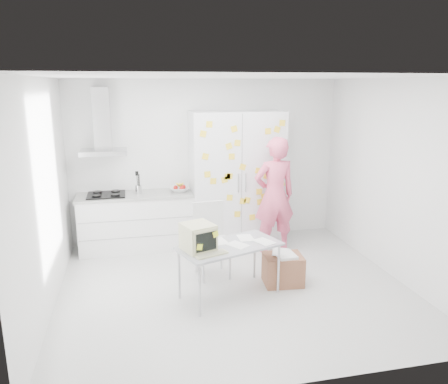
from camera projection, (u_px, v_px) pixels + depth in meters
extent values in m
cube|color=silver|center=(234.00, 288.00, 5.79)|extent=(4.50, 4.00, 0.02)
cube|color=white|center=(206.00, 161.00, 7.36)|extent=(4.50, 0.02, 2.70)
cube|color=white|center=(44.00, 198.00, 4.99)|extent=(0.02, 4.00, 2.70)
cube|color=white|center=(395.00, 180.00, 5.93)|extent=(0.02, 4.00, 2.70)
cube|color=white|center=(235.00, 77.00, 5.14)|extent=(4.50, 4.00, 0.02)
cube|color=white|center=(137.00, 223.00, 7.04)|extent=(1.80, 0.60, 0.88)
cube|color=gray|center=(137.00, 220.00, 6.72)|extent=(1.76, 0.01, 0.01)
cube|color=gray|center=(138.00, 237.00, 6.79)|extent=(1.76, 0.01, 0.01)
cube|color=#9E9E99|center=(136.00, 195.00, 6.93)|extent=(1.84, 0.63, 0.04)
cube|color=black|center=(106.00, 195.00, 6.83)|extent=(0.58, 0.50, 0.03)
cylinder|color=black|center=(96.00, 196.00, 6.68)|extent=(0.14, 0.14, 0.02)
cylinder|color=black|center=(115.00, 195.00, 6.74)|extent=(0.14, 0.14, 0.02)
cylinder|color=black|center=(97.00, 192.00, 6.91)|extent=(0.14, 0.14, 0.02)
cylinder|color=black|center=(116.00, 191.00, 6.97)|extent=(0.14, 0.14, 0.02)
cylinder|color=silver|center=(139.00, 189.00, 6.92)|extent=(0.10, 0.10, 0.14)
cylinder|color=black|center=(137.00, 183.00, 6.90)|extent=(0.01, 0.01, 0.30)
cylinder|color=black|center=(139.00, 183.00, 6.89)|extent=(0.01, 0.01, 0.30)
cylinder|color=black|center=(139.00, 183.00, 6.92)|extent=(0.01, 0.01, 0.30)
cube|color=black|center=(137.00, 173.00, 6.87)|extent=(0.05, 0.01, 0.07)
imported|color=white|center=(179.00, 189.00, 7.07)|extent=(0.31, 0.31, 0.08)
sphere|color=#B2140F|center=(176.00, 188.00, 7.07)|extent=(0.08, 0.08, 0.08)
sphere|color=#B2140F|center=(182.00, 188.00, 7.02)|extent=(0.08, 0.08, 0.08)
sphere|color=#B2140F|center=(183.00, 187.00, 7.11)|extent=(0.08, 0.08, 0.08)
cylinder|color=yellow|center=(178.00, 185.00, 7.06)|extent=(0.09, 0.17, 0.10)
cylinder|color=yellow|center=(180.00, 185.00, 7.07)|extent=(0.04, 0.17, 0.10)
cylinder|color=yellow|center=(181.00, 185.00, 7.07)|extent=(0.08, 0.17, 0.10)
cube|color=silver|center=(104.00, 152.00, 6.72)|extent=(0.70, 0.48, 0.07)
cube|color=silver|center=(102.00, 119.00, 6.71)|extent=(0.26, 0.24, 0.95)
cube|color=silver|center=(237.00, 178.00, 7.21)|extent=(1.50, 0.65, 2.20)
cube|color=slate|center=(242.00, 183.00, 6.89)|extent=(0.01, 0.01, 2.16)
cube|color=silver|center=(238.00, 183.00, 6.87)|extent=(0.02, 0.02, 0.30)
cube|color=silver|center=(246.00, 183.00, 6.90)|extent=(0.02, 0.02, 0.30)
cube|color=yellow|center=(268.00, 131.00, 6.78)|extent=(0.10, 0.00, 0.10)
cube|color=yellow|center=(277.00, 129.00, 6.81)|extent=(0.12, 0.00, 0.12)
cube|color=yellow|center=(282.00, 184.00, 7.04)|extent=(0.12, 0.00, 0.12)
cube|color=yellow|center=(227.00, 177.00, 6.82)|extent=(0.10, 0.00, 0.10)
cube|color=yellow|center=(243.00, 167.00, 6.83)|extent=(0.12, 0.00, 0.12)
cube|color=yellow|center=(264.00, 196.00, 7.03)|extent=(0.12, 0.00, 0.12)
cube|color=yellow|center=(230.00, 198.00, 6.91)|extent=(0.10, 0.00, 0.10)
cube|color=yellow|center=(234.00, 129.00, 6.66)|extent=(0.12, 0.00, 0.12)
cube|color=yellow|center=(247.00, 200.00, 6.98)|extent=(0.12, 0.00, 0.12)
cube|color=yellow|center=(267.00, 176.00, 6.96)|extent=(0.12, 0.00, 0.12)
cube|color=yellow|center=(259.00, 192.00, 6.99)|extent=(0.10, 0.00, 0.10)
cube|color=yellow|center=(229.00, 146.00, 6.71)|extent=(0.12, 0.00, 0.12)
cube|color=yellow|center=(213.00, 181.00, 6.78)|extent=(0.10, 0.00, 0.10)
cube|color=yellow|center=(207.00, 174.00, 6.74)|extent=(0.10, 0.00, 0.10)
cube|color=yellow|center=(203.00, 134.00, 6.57)|extent=(0.11, 0.00, 0.11)
cube|color=yellow|center=(237.00, 214.00, 7.00)|extent=(0.10, 0.00, 0.10)
cube|color=yellow|center=(230.00, 176.00, 6.82)|extent=(0.11, 0.00, 0.11)
cube|color=yellow|center=(273.00, 211.00, 7.13)|extent=(0.11, 0.00, 0.11)
cube|color=yellow|center=(282.00, 123.00, 6.80)|extent=(0.10, 0.00, 0.10)
cube|color=yellow|center=(232.00, 157.00, 6.75)|extent=(0.10, 0.00, 0.10)
cube|color=yellow|center=(224.00, 180.00, 6.82)|extent=(0.11, 0.00, 0.11)
cube|color=yellow|center=(252.00, 217.00, 7.07)|extent=(0.10, 0.00, 0.10)
cube|color=yellow|center=(209.00, 124.00, 6.56)|extent=(0.10, 0.00, 0.10)
cube|color=yellow|center=(205.00, 157.00, 6.66)|extent=(0.12, 0.00, 0.12)
cube|color=yellow|center=(260.00, 202.00, 7.04)|extent=(0.11, 0.00, 0.11)
cube|color=yellow|center=(237.00, 143.00, 6.72)|extent=(0.11, 0.00, 0.11)
cube|color=yellow|center=(258.00, 171.00, 6.90)|extent=(0.11, 0.00, 0.11)
cube|color=yellow|center=(243.00, 201.00, 6.97)|extent=(0.11, 0.00, 0.11)
imported|color=#E95A7E|center=(274.00, 196.00, 6.80)|extent=(0.71, 0.50, 1.85)
cube|color=#9B9EA5|center=(230.00, 246.00, 5.40)|extent=(1.40, 1.01, 0.03)
cylinder|color=#B1AFB4|center=(200.00, 291.00, 4.98)|extent=(0.04, 0.04, 0.65)
cylinder|color=#B1AFB4|center=(278.00, 269.00, 5.57)|extent=(0.04, 0.04, 0.65)
cylinder|color=#B1AFB4|center=(179.00, 274.00, 5.41)|extent=(0.04, 0.04, 0.65)
cylinder|color=#B1AFB4|center=(255.00, 256.00, 6.00)|extent=(0.04, 0.04, 0.65)
cube|color=#C3C491|center=(198.00, 237.00, 5.21)|extent=(0.44, 0.45, 0.32)
cube|color=#C3C491|center=(206.00, 242.00, 5.06)|extent=(0.31, 0.12, 0.29)
cube|color=black|center=(206.00, 242.00, 5.05)|extent=(0.26, 0.10, 0.22)
cube|color=#EBF82D|center=(200.00, 247.00, 5.01)|extent=(0.08, 0.03, 0.08)
cube|color=#EBF82D|center=(216.00, 234.00, 5.09)|extent=(0.08, 0.03, 0.09)
cube|color=#C3C491|center=(211.00, 254.00, 5.08)|extent=(0.42, 0.26, 0.02)
cube|color=gray|center=(211.00, 253.00, 5.08)|extent=(0.37, 0.21, 0.01)
cube|color=white|center=(238.00, 245.00, 5.41)|extent=(0.31, 0.33, 0.00)
cube|color=white|center=(246.00, 238.00, 5.65)|extent=(0.19, 0.27, 0.00)
cube|color=white|center=(264.00, 241.00, 5.51)|extent=(0.28, 0.32, 0.00)
cube|color=white|center=(219.00, 241.00, 5.53)|extent=(0.24, 0.30, 0.00)
cube|color=silver|center=(213.00, 242.00, 6.01)|extent=(0.51, 0.51, 0.04)
cube|color=silver|center=(208.00, 219.00, 6.14)|extent=(0.44, 0.07, 0.51)
cylinder|color=silver|center=(203.00, 267.00, 5.84)|extent=(0.03, 0.03, 0.47)
cylinder|color=silver|center=(230.00, 263.00, 5.95)|extent=(0.03, 0.03, 0.47)
cylinder|color=silver|center=(196.00, 257.00, 6.19)|extent=(0.03, 0.03, 0.47)
cylinder|color=silver|center=(221.00, 253.00, 6.30)|extent=(0.03, 0.03, 0.47)
cube|color=brown|center=(283.00, 270.00, 5.84)|extent=(0.54, 0.45, 0.40)
cube|color=silver|center=(285.00, 255.00, 5.77)|extent=(0.25, 0.33, 0.04)
cube|color=silver|center=(281.00, 252.00, 5.82)|extent=(0.31, 0.36, 0.00)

